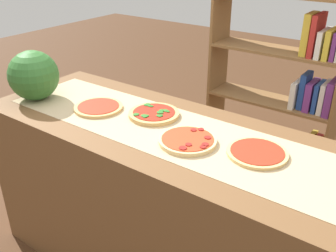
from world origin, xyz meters
name	(u,v)px	position (x,y,z in m)	size (l,w,h in m)	color
counter	(168,207)	(0.00, 0.00, 0.47)	(2.04, 0.73, 0.94)	brown
parchment_paper	(168,130)	(0.00, 0.00, 0.94)	(1.85, 0.47, 0.00)	tan
pizza_plain_0	(99,107)	(-0.45, -0.02, 0.95)	(0.26, 0.26, 0.02)	tan
pizza_spinach_1	(154,114)	(-0.15, 0.08, 0.95)	(0.26, 0.26, 0.03)	tan
pizza_pepperoni_2	(188,140)	(0.15, -0.06, 0.95)	(0.26, 0.26, 0.03)	#E5C17F
pizza_plain_3	(257,153)	(0.45, 0.03, 0.95)	(0.26, 0.26, 0.02)	#DBB26B
watermelon	(34,75)	(-0.84, -0.12, 1.08)	(0.28, 0.28, 0.28)	#2D6628
bookshelf	(288,100)	(0.21, 1.13, 0.76)	(0.91, 0.28, 1.46)	brown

